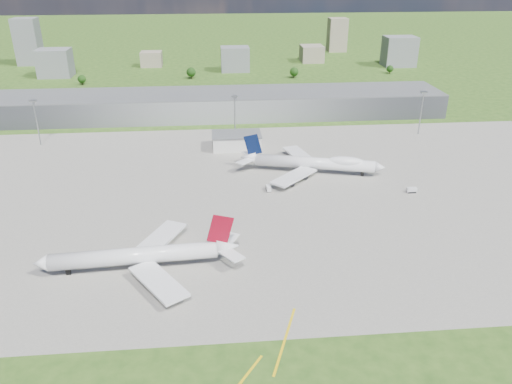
{
  "coord_description": "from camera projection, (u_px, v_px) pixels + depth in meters",
  "views": [
    {
      "loc": [
        -2.5,
        -161.22,
        95.49
      ],
      "look_at": [
        13.89,
        22.59,
        9.0
      ],
      "focal_mm": 35.0,
      "sensor_mm": 36.0,
      "label": 1
    }
  ],
  "objects": [
    {
      "name": "ground",
      "position": [
        217.0,
        122.0,
        321.42
      ],
      "size": [
        1400.0,
        1400.0,
        0.0
      ],
      "primitive_type": "plane",
      "color": "#2B4D18",
      "rests_on": "ground"
    },
    {
      "name": "apron",
      "position": [
        244.0,
        194.0,
        222.99
      ],
      "size": [
        360.0,
        190.0,
        0.08
      ],
      "primitive_type": "cube",
      "color": "gray",
      "rests_on": "ground"
    },
    {
      "name": "terminal",
      "position": [
        216.0,
        104.0,
        331.76
      ],
      "size": [
        300.0,
        42.0,
        15.0
      ],
      "primitive_type": "cube",
      "color": "gray",
      "rests_on": "ground"
    },
    {
      "name": "ops_building",
      "position": [
        237.0,
        141.0,
        275.43
      ],
      "size": [
        26.0,
        16.0,
        8.0
      ],
      "primitive_type": "cube",
      "color": "silver",
      "rests_on": "ground"
    },
    {
      "name": "mast_west",
      "position": [
        35.0,
        115.0,
        274.29
      ],
      "size": [
        3.5,
        2.0,
        25.9
      ],
      "color": "gray",
      "rests_on": "ground"
    },
    {
      "name": "mast_center",
      "position": [
        235.0,
        110.0,
        283.14
      ],
      "size": [
        3.5,
        2.0,
        25.9
      ],
      "color": "gray",
      "rests_on": "ground"
    },
    {
      "name": "mast_east",
      "position": [
        422.0,
        105.0,
        291.99
      ],
      "size": [
        3.5,
        2.0,
        25.9
      ],
      "color": "gray",
      "rests_on": "ground"
    },
    {
      "name": "airliner_red_twin",
      "position": [
        142.0,
        256.0,
        167.44
      ],
      "size": [
        67.91,
        52.83,
        18.63
      ],
      "rotation": [
        0.0,
        0.0,
        3.2
      ],
      "color": "white",
      "rests_on": "ground"
    },
    {
      "name": "airliner_blue_quad",
      "position": [
        314.0,
        163.0,
        243.05
      ],
      "size": [
        69.26,
        53.32,
        18.37
      ],
      "rotation": [
        0.0,
        0.0,
        -0.26
      ],
      "color": "white",
      "rests_on": "ground"
    },
    {
      "name": "tug_yellow",
      "position": [
        140.0,
        255.0,
        175.64
      ],
      "size": [
        3.43,
        2.43,
        1.6
      ],
      "rotation": [
        0.0,
        0.0,
        0.22
      ],
      "color": "#F0A40E",
      "rests_on": "ground"
    },
    {
      "name": "van_white_near",
      "position": [
        268.0,
        188.0,
        225.65
      ],
      "size": [
        2.22,
        4.55,
        2.32
      ],
      "rotation": [
        0.0,
        0.0,
        1.61
      ],
      "color": "silver",
      "rests_on": "ground"
    },
    {
      "name": "van_white_far",
      "position": [
        412.0,
        190.0,
        223.93
      ],
      "size": [
        4.45,
        2.18,
        2.32
      ],
      "rotation": [
        0.0,
        0.0,
        -0.0
      ],
      "color": "silver",
      "rests_on": "ground"
    },
    {
      "name": "bldg_w",
      "position": [
        55.0,
        63.0,
        440.34
      ],
      "size": [
        28.0,
        22.0,
        24.0
      ],
      "primitive_type": "cube",
      "color": "slate",
      "rests_on": "ground"
    },
    {
      "name": "bldg_cw",
      "position": [
        152.0,
        59.0,
        484.98
      ],
      "size": [
        20.0,
        18.0,
        14.0
      ],
      "primitive_type": "cube",
      "color": "gray",
      "rests_on": "ground"
    },
    {
      "name": "bldg_c",
      "position": [
        235.0,
        59.0,
        462.66
      ],
      "size": [
        26.0,
        20.0,
        22.0
      ],
      "primitive_type": "cube",
      "color": "slate",
      "rests_on": "ground"
    },
    {
      "name": "bldg_ce",
      "position": [
        312.0,
        54.0,
        506.44
      ],
      "size": [
        22.0,
        24.0,
        16.0
      ],
      "primitive_type": "cube",
      "color": "gray",
      "rests_on": "ground"
    },
    {
      "name": "bldg_e",
      "position": [
        399.0,
        51.0,
        483.28
      ],
      "size": [
        30.0,
        22.0,
        28.0
      ],
      "primitive_type": "cube",
      "color": "slate",
      "rests_on": "ground"
    },
    {
      "name": "bldg_tall_w",
      "position": [
        28.0,
        42.0,
        487.0
      ],
      "size": [
        22.0,
        20.0,
        44.0
      ],
      "primitive_type": "cube",
      "color": "slate",
      "rests_on": "ground"
    },
    {
      "name": "bldg_tall_e",
      "position": [
        337.0,
        35.0,
        559.53
      ],
      "size": [
        20.0,
        18.0,
        36.0
      ],
      "primitive_type": "cube",
      "color": "gray",
      "rests_on": "ground"
    },
    {
      "name": "tree_w",
      "position": [
        82.0,
        79.0,
        414.22
      ],
      "size": [
        6.75,
        6.75,
        8.25
      ],
      "color": "#382314",
      "rests_on": "ground"
    },
    {
      "name": "tree_c",
      "position": [
        191.0,
        72.0,
        434.58
      ],
      "size": [
        8.1,
        8.1,
        9.9
      ],
      "color": "#382314",
      "rests_on": "ground"
    },
    {
      "name": "tree_e",
      "position": [
        294.0,
        72.0,
        437.44
      ],
      "size": [
        7.65,
        7.65,
        9.35
      ],
      "color": "#382314",
      "rests_on": "ground"
    },
    {
      "name": "tree_far_e",
      "position": [
        390.0,
        69.0,
        454.12
      ],
      "size": [
        6.3,
        6.3,
        7.7
      ],
      "color": "#382314",
      "rests_on": "ground"
    }
  ]
}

